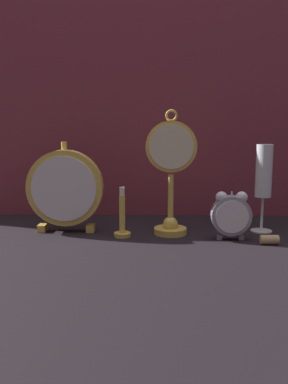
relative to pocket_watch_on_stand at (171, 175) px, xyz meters
The scene contains 8 objects.
ground_plane 0.19m from the pocket_watch_on_stand, 124.53° to the right, with size 4.00×4.00×0.00m, color black.
fabric_backdrop_drape 0.29m from the pocket_watch_on_stand, 106.16° to the left, with size 1.63×0.01×0.64m, color brown.
pocket_watch_on_stand is the anchor object (origin of this frame).
alarm_clock_twin_bell 0.17m from the pocket_watch_on_stand, 19.57° to the right, with size 0.10×0.03×0.12m.
mantel_clock_silver 0.27m from the pocket_watch_on_stand, behind, with size 0.19×0.04×0.23m.
champagne_flute 0.24m from the pocket_watch_on_stand, ahead, with size 0.05×0.05×0.23m.
brass_candlestick 0.17m from the pocket_watch_on_stand, 167.47° to the right, with size 0.04×0.04×0.12m.
wine_cork 0.28m from the pocket_watch_on_stand, 21.47° to the right, with size 0.02×0.02×0.04m, color tan.
Camera 1 is at (0.02, -0.96, 0.28)m, focal length 40.00 mm.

